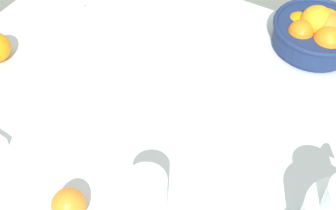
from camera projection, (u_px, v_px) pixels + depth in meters
ground_plane at (167, 113)px, 111.91cm from camera, size 115.56×92.73×3.00cm
fruit_bowl at (317, 32)px, 121.26cm from camera, size 22.50×22.50×11.20cm
juice_glass at (147, 196)px, 90.63cm from camera, size 7.80×7.80×9.86cm
loose_orange_0 at (69, 205)px, 90.55cm from camera, size 6.55×6.55×6.55cm
spoon at (90, 0)px, 137.66cm from camera, size 4.91×15.21×1.00cm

